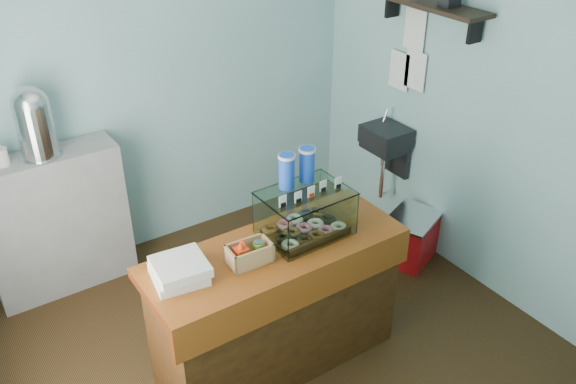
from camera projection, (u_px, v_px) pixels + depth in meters
ground at (257, 336)px, 4.22m from camera, size 3.50×3.50×0.00m
room_shell at (253, 106)px, 3.38m from camera, size 3.54×3.04×2.82m
counter at (276, 306)px, 3.81m from camera, size 1.60×0.60×0.90m
back_shelf at (57, 222)px, 4.46m from camera, size 1.00×0.32×1.10m
display_case at (303, 208)px, 3.67m from camera, size 0.53×0.39×0.50m
condiment_crate at (248, 254)px, 3.44m from camera, size 0.26×0.16×0.17m
pastry_boxes at (179, 270)px, 3.31m from camera, size 0.32×0.32×0.11m
coffee_urn at (34, 121)px, 4.04m from camera, size 0.27×0.27×0.50m
red_cooler at (411, 237)px, 4.91m from camera, size 0.55×0.49×0.40m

